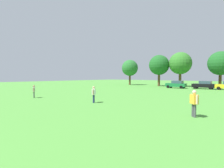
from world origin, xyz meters
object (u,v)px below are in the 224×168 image
Objects in this scene: bystander_midfield at (94,93)px; tree_far_left at (130,68)px; tree_left at (159,65)px; tree_center_left at (180,63)px; parked_car_green_0 at (176,84)px; parked_car_black_1 at (204,85)px; adult_bystander at (194,101)px; bystander_near_trees at (34,90)px; tree_center_right at (221,63)px.

tree_far_left is at bearing 173.65° from bystander_midfield.
tree_left is 5.34m from tree_center_left.
parked_car_green_0 is 5.52m from parked_car_black_1.
tree_left is at bearing -13.89° from adult_bystander.
bystander_midfield is 33.53m from tree_left.
adult_bystander is 29.35m from parked_car_green_0.
tree_center_left reaches higher than bystander_near_trees.
adult_bystander is 36.50m from tree_center_left.
adult_bystander is 0.41× the size of parked_car_green_0.
tree_left is (-6.50, 5.24, 4.81)m from parked_car_green_0.
parked_car_black_1 is 22.55m from tree_far_left.
bystander_midfield is 27.12m from parked_car_green_0.
parked_car_black_1 is 0.53× the size of tree_center_right.
parked_car_green_0 is at bearing -19.56° from tree_far_left.
adult_bystander is at bearing -50.97° from tree_far_left.
tree_left reaches higher than parked_car_green_0.
parked_car_black_1 is at bearing -18.96° from tree_left.
tree_center_right is at bearing -122.91° from parked_car_black_1.
bystander_near_trees is 0.19× the size of tree_center_right.
tree_center_left is at bearing 150.00° from bystander_midfield.
parked_car_black_1 is 10.19m from tree_center_left.
parked_car_black_1 reaches higher than bystander_near_trees.
bystander_near_trees is 0.19× the size of tree_left.
parked_car_black_1 is (4.38, 28.25, -0.14)m from bystander_midfield.
tree_far_left is (-8.66, 34.73, 4.26)m from bystander_near_trees.
tree_far_left is at bearing -176.19° from tree_center_left.
bystander_near_trees is 37.44m from tree_center_right.
adult_bystander is at bearing -70.62° from tree_center_left.
tree_center_right is at bearing -11.63° from tree_center_left.
parked_car_green_0 is at bearing -20.38° from adult_bystander.
bystander_midfield is 37.37m from tree_far_left.
bystander_midfield is (-9.60, 0.26, -0.07)m from adult_bystander.
adult_bystander reaches higher than bystander_near_trees.
bystander_near_trees is 36.04m from tree_far_left.
tree_left is (-17.11, 32.60, 4.61)m from adult_bystander.
tree_far_left is 0.92× the size of tree_left.
adult_bystander is 0.21× the size of tree_left.
bystander_near_trees is at bearing -76.00° from tree_far_left.
tree_center_left is (6.20, 35.72, 5.06)m from bystander_near_trees.
parked_car_black_1 is (12.98, 30.11, -0.08)m from bystander_near_trees.
tree_far_left reaches higher than bystander_near_trees.
tree_left is (9.75, -0.53, 0.47)m from tree_far_left.
parked_car_green_0 is at bearing -38.88° from tree_left.
tree_far_left reaches higher than parked_car_green_0.
bystander_midfield is at bearing -101.98° from tree_center_right.
bystander_near_trees is 36.60m from tree_center_left.
bystander_midfield is at bearing 46.86° from adult_bystander.
tree_left reaches higher than bystander_near_trees.
tree_center_left is (14.86, 0.99, 0.80)m from tree_far_left.
parked_car_green_0 is 10.28m from tree_center_right.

